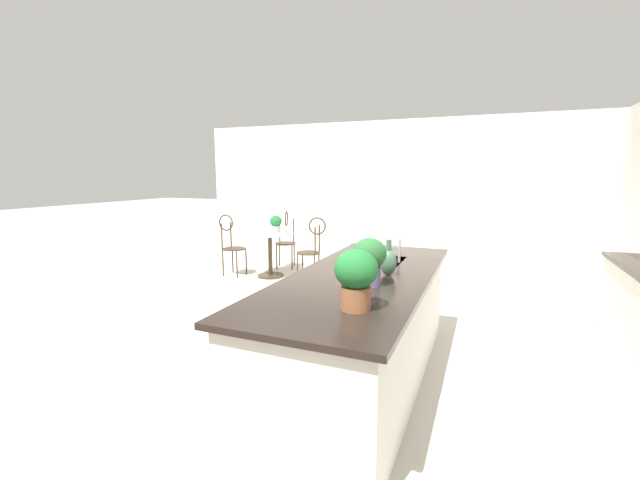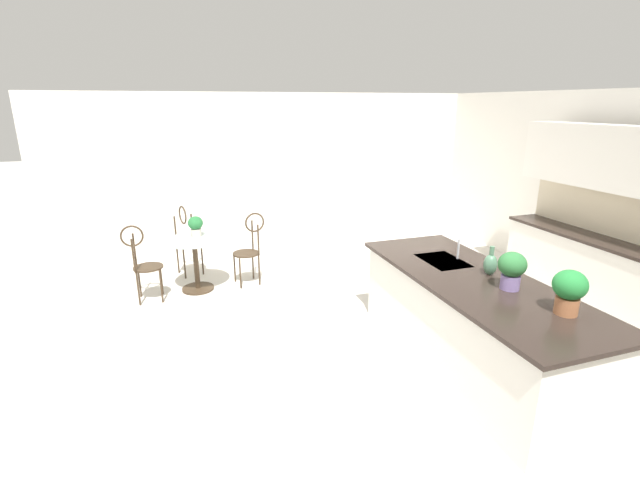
{
  "view_description": "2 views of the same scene",
  "coord_description": "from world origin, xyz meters",
  "px_view_note": "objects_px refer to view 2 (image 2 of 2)",
  "views": [
    {
      "loc": [
        3.38,
        1.76,
        1.72
      ],
      "look_at": [
        -0.95,
        -0.04,
        0.96
      ],
      "focal_mm": 22.85,
      "sensor_mm": 36.0,
      "label": 1
    },
    {
      "loc": [
        3.61,
        -1.82,
        2.53
      ],
      "look_at": [
        -1.48,
        -0.12,
        0.88
      ],
      "focal_mm": 25.24,
      "sensor_mm": 36.0,
      "label": 2
    }
  ],
  "objects_px": {
    "potted_plant_counter_far": "(569,289)",
    "potted_plant_counter_near": "(512,268)",
    "potted_plant_on_table": "(196,225)",
    "chair_near_window": "(143,260)",
    "vase_on_counter": "(490,264)",
    "chair_toward_desk": "(187,237)",
    "bistro_table": "(196,260)",
    "chair_by_island": "(250,245)"
  },
  "relations": [
    {
      "from": "chair_near_window",
      "to": "potted_plant_on_table",
      "type": "relative_size",
      "value": 3.62
    },
    {
      "from": "chair_toward_desk",
      "to": "potted_plant_counter_far",
      "type": "distance_m",
      "value": 5.19
    },
    {
      "from": "chair_near_window",
      "to": "vase_on_counter",
      "type": "xyz_separation_m",
      "value": [
        2.6,
        3.31,
        0.46
      ]
    },
    {
      "from": "potted_plant_counter_far",
      "to": "potted_plant_counter_near",
      "type": "relative_size",
      "value": 1.05
    },
    {
      "from": "potted_plant_counter_far",
      "to": "vase_on_counter",
      "type": "bearing_deg",
      "value": -179.09
    },
    {
      "from": "bistro_table",
      "to": "potted_plant_counter_far",
      "type": "distance_m",
      "value": 4.57
    },
    {
      "from": "potted_plant_counter_far",
      "to": "chair_toward_desk",
      "type": "bearing_deg",
      "value": -148.06
    },
    {
      "from": "potted_plant_counter_near",
      "to": "vase_on_counter",
      "type": "xyz_separation_m",
      "value": [
        -0.35,
        0.06,
        -0.09
      ]
    },
    {
      "from": "bistro_table",
      "to": "potted_plant_counter_near",
      "type": "relative_size",
      "value": 2.31
    },
    {
      "from": "chair_by_island",
      "to": "potted_plant_counter_far",
      "type": "xyz_separation_m",
      "value": [
        3.67,
        1.9,
        0.56
      ]
    },
    {
      "from": "chair_near_window",
      "to": "chair_toward_desk",
      "type": "relative_size",
      "value": 1.0
    },
    {
      "from": "chair_toward_desk",
      "to": "potted_plant_counter_near",
      "type": "bearing_deg",
      "value": 34.75
    },
    {
      "from": "potted_plant_counter_far",
      "to": "vase_on_counter",
      "type": "relative_size",
      "value": 1.27
    },
    {
      "from": "potted_plant_counter_near",
      "to": "vase_on_counter",
      "type": "relative_size",
      "value": 1.2
    },
    {
      "from": "chair_by_island",
      "to": "vase_on_counter",
      "type": "relative_size",
      "value": 3.62
    },
    {
      "from": "potted_plant_counter_near",
      "to": "vase_on_counter",
      "type": "distance_m",
      "value": 0.37
    },
    {
      "from": "potted_plant_on_table",
      "to": "chair_toward_desk",
      "type": "bearing_deg",
      "value": -168.64
    },
    {
      "from": "potted_plant_on_table",
      "to": "potted_plant_counter_far",
      "type": "height_order",
      "value": "potted_plant_counter_far"
    },
    {
      "from": "potted_plant_on_table",
      "to": "potted_plant_counter_near",
      "type": "relative_size",
      "value": 0.83
    },
    {
      "from": "chair_near_window",
      "to": "potted_plant_counter_far",
      "type": "height_order",
      "value": "potted_plant_counter_far"
    },
    {
      "from": "chair_toward_desk",
      "to": "vase_on_counter",
      "type": "bearing_deg",
      "value": 37.98
    },
    {
      "from": "chair_by_island",
      "to": "chair_toward_desk",
      "type": "distance_m",
      "value": 1.09
    },
    {
      "from": "potted_plant_on_table",
      "to": "potted_plant_counter_near",
      "type": "height_order",
      "value": "potted_plant_counter_near"
    },
    {
      "from": "bistro_table",
      "to": "chair_toward_desk",
      "type": "height_order",
      "value": "chair_toward_desk"
    },
    {
      "from": "chair_near_window",
      "to": "potted_plant_counter_far",
      "type": "xyz_separation_m",
      "value": [
        3.5,
        3.32,
        0.56
      ]
    },
    {
      "from": "bistro_table",
      "to": "chair_toward_desk",
      "type": "relative_size",
      "value": 0.77
    },
    {
      "from": "chair_near_window",
      "to": "potted_plant_counter_far",
      "type": "bearing_deg",
      "value": 43.5
    },
    {
      "from": "chair_toward_desk",
      "to": "bistro_table",
      "type": "bearing_deg",
      "value": 5.97
    },
    {
      "from": "potted_plant_on_table",
      "to": "chair_by_island",
      "type": "bearing_deg",
      "value": 80.53
    },
    {
      "from": "potted_plant_counter_far",
      "to": "potted_plant_on_table",
      "type": "bearing_deg",
      "value": -145.42
    },
    {
      "from": "bistro_table",
      "to": "potted_plant_counter_near",
      "type": "bearing_deg",
      "value": 39.73
    },
    {
      "from": "bistro_table",
      "to": "chair_near_window",
      "type": "distance_m",
      "value": 0.7
    },
    {
      "from": "chair_near_window",
      "to": "chair_by_island",
      "type": "height_order",
      "value": "same"
    },
    {
      "from": "chair_near_window",
      "to": "chair_by_island",
      "type": "bearing_deg",
      "value": 96.6
    },
    {
      "from": "bistro_table",
      "to": "potted_plant_counter_far",
      "type": "relative_size",
      "value": 2.19
    },
    {
      "from": "bistro_table",
      "to": "chair_near_window",
      "type": "height_order",
      "value": "chair_near_window"
    },
    {
      "from": "potted_plant_counter_far",
      "to": "potted_plant_counter_near",
      "type": "distance_m",
      "value": 0.56
    },
    {
      "from": "chair_toward_desk",
      "to": "chair_near_window",
      "type": "bearing_deg",
      "value": -34.21
    },
    {
      "from": "bistro_table",
      "to": "potted_plant_on_table",
      "type": "height_order",
      "value": "potted_plant_on_table"
    },
    {
      "from": "chair_by_island",
      "to": "vase_on_counter",
      "type": "distance_m",
      "value": 3.38
    },
    {
      "from": "potted_plant_on_table",
      "to": "vase_on_counter",
      "type": "bearing_deg",
      "value": 41.97
    },
    {
      "from": "potted_plant_counter_near",
      "to": "chair_near_window",
      "type": "bearing_deg",
      "value": -132.26
    }
  ]
}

